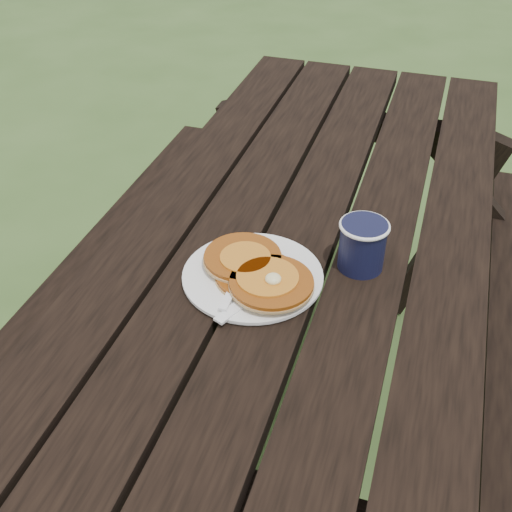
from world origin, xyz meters
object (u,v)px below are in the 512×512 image
(picnic_table, at_px, (300,346))
(coffee_cup, at_px, (363,243))
(pancake_stack, at_px, (257,272))
(plate, at_px, (253,276))

(picnic_table, relative_size, coffee_cup, 18.17)
(picnic_table, distance_m, pancake_stack, 0.47)
(plate, height_order, pancake_stack, pancake_stack)
(picnic_table, height_order, coffee_cup, coffee_cup)
(pancake_stack, relative_size, coffee_cup, 2.26)
(plate, bearing_deg, coffee_cup, 27.97)
(plate, relative_size, coffee_cup, 2.60)
(picnic_table, relative_size, plate, 6.98)
(pancake_stack, height_order, coffee_cup, coffee_cup)
(plate, distance_m, pancake_stack, 0.02)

